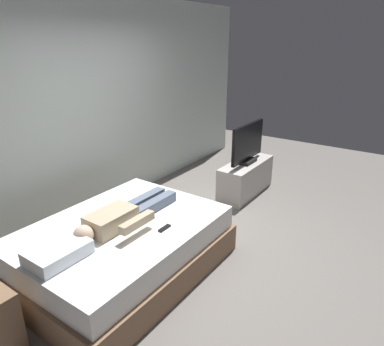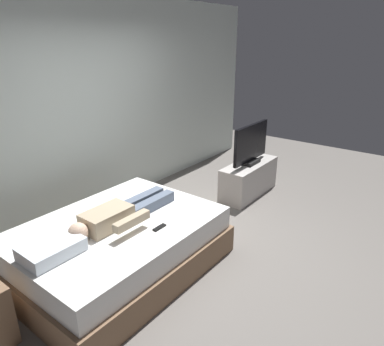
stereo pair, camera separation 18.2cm
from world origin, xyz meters
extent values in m
plane|color=slate|center=(0.00, 0.00, 0.00)|extent=(10.00, 10.00, 0.00)
cube|color=silver|center=(0.40, 1.88, 1.40)|extent=(6.40, 0.10, 2.80)
cube|color=brown|center=(-0.78, 0.51, 0.15)|extent=(2.04, 1.51, 0.30)
cube|color=white|center=(-0.78, 0.51, 0.42)|extent=(1.96, 1.43, 0.24)
cube|color=white|center=(-1.48, 0.51, 0.60)|extent=(0.48, 0.34, 0.12)
cube|color=tan|center=(-0.88, 0.52, 0.63)|extent=(0.48, 0.28, 0.18)
sphere|color=beige|center=(-1.21, 0.52, 0.63)|extent=(0.18, 0.18, 0.18)
cube|color=slate|center=(-0.34, 0.44, 0.60)|extent=(0.60, 0.11, 0.11)
cube|color=slate|center=(-0.34, 0.60, 0.60)|extent=(0.60, 0.11, 0.11)
cube|color=tan|center=(-0.82, 0.24, 0.67)|extent=(0.40, 0.08, 0.08)
cube|color=black|center=(-0.60, 0.10, 0.55)|extent=(0.15, 0.04, 0.02)
cube|color=#B7B2AD|center=(1.69, 0.37, 0.25)|extent=(1.10, 0.40, 0.50)
cube|color=black|center=(1.69, 0.37, 0.53)|extent=(0.32, 0.20, 0.05)
cube|color=black|center=(1.69, 0.37, 0.82)|extent=(0.88, 0.05, 0.54)
camera|label=1|loc=(-2.86, -1.80, 2.26)|focal=32.89mm
camera|label=2|loc=(-2.76, -1.95, 2.26)|focal=32.89mm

